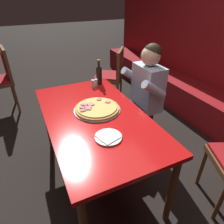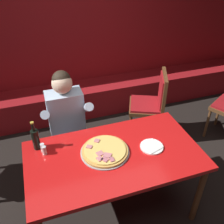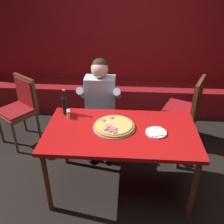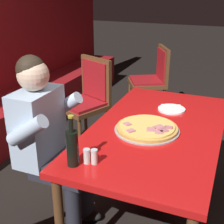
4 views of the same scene
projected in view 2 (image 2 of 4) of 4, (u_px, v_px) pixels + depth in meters
ground_plane at (114, 208)px, 2.63m from camera, size 24.00×24.00×0.00m
booth_wall_panel at (67, 50)px, 3.79m from camera, size 6.80×0.16×1.90m
booth_bench at (76, 101)px, 3.95m from camera, size 6.46×0.48×0.46m
main_dining_table at (114, 161)px, 2.23m from camera, size 1.54×0.85×0.78m
pizza at (105, 151)px, 2.20m from camera, size 0.43×0.43×0.05m
plate_white_paper at (152, 147)px, 2.26m from camera, size 0.21×0.21×0.02m
beer_bottle at (36, 139)px, 2.19m from camera, size 0.07×0.07×0.29m
shaker_red_pepper_flakes at (45, 151)px, 2.17m from camera, size 0.04×0.04×0.09m
shaker_oregano at (43, 148)px, 2.20m from camera, size 0.04×0.04×0.09m
diner_seated_blue_shirt at (68, 123)px, 2.68m from camera, size 0.53×0.53×1.27m
dining_chair_near_left at (152, 101)px, 3.29m from camera, size 0.58×0.58×0.98m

